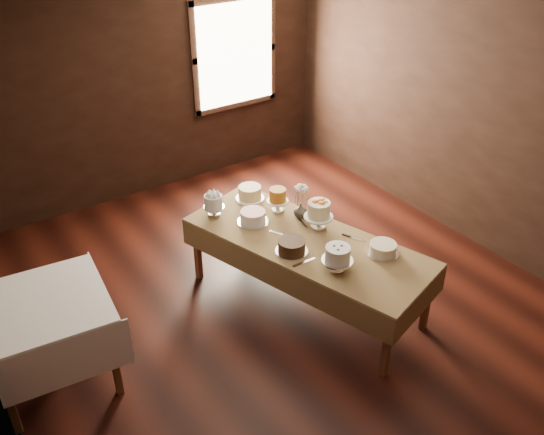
{
  "coord_description": "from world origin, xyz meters",
  "views": [
    {
      "loc": [
        -2.57,
        -3.55,
        3.74
      ],
      "look_at": [
        0.0,
        0.2,
        0.95
      ],
      "focal_mm": 38.51,
      "sensor_mm": 36.0,
      "label": 1
    }
  ],
  "objects_px": {
    "cake_meringue": "(214,206)",
    "cake_chocolate": "(292,246)",
    "cake_server_b": "(358,239)",
    "flower_vase": "(301,211)",
    "cake_lattice": "(253,218)",
    "cake_flowers": "(318,216)",
    "cake_server_a": "(335,249)",
    "cake_server_c": "(276,233)",
    "cake_caramel": "(278,201)",
    "cake_server_d": "(299,219)",
    "cake_cream": "(383,249)",
    "cake_server_e": "(308,260)",
    "display_table": "(307,245)",
    "cake_speckled": "(250,193)",
    "cake_swirl": "(337,260)",
    "side_table": "(44,313)"
  },
  "relations": [
    {
      "from": "cake_cream",
      "to": "cake_server_d",
      "type": "distance_m",
      "value": 0.94
    },
    {
      "from": "cake_meringue",
      "to": "cake_cream",
      "type": "relative_size",
      "value": 0.76
    },
    {
      "from": "display_table",
      "to": "flower_vase",
      "type": "xyz_separation_m",
      "value": [
        0.2,
        0.37,
        0.12
      ]
    },
    {
      "from": "display_table",
      "to": "cake_caramel",
      "type": "relative_size",
      "value": 9.84
    },
    {
      "from": "cake_caramel",
      "to": "display_table",
      "type": "bearing_deg",
      "value": -97.88
    },
    {
      "from": "cake_meringue",
      "to": "cake_chocolate",
      "type": "relative_size",
      "value": 0.72
    },
    {
      "from": "cake_lattice",
      "to": "cake_caramel",
      "type": "height_order",
      "value": "cake_caramel"
    },
    {
      "from": "cake_server_e",
      "to": "flower_vase",
      "type": "distance_m",
      "value": 0.75
    },
    {
      "from": "cake_server_a",
      "to": "cake_server_c",
      "type": "xyz_separation_m",
      "value": [
        -0.28,
        0.52,
        0.0
      ]
    },
    {
      "from": "display_table",
      "to": "cake_speckled",
      "type": "height_order",
      "value": "cake_speckled"
    },
    {
      "from": "cake_server_a",
      "to": "cake_server_b",
      "type": "xyz_separation_m",
      "value": [
        0.28,
        -0.0,
        0.0
      ]
    },
    {
      "from": "display_table",
      "to": "cake_meringue",
      "type": "bearing_deg",
      "value": 118.89
    },
    {
      "from": "side_table",
      "to": "cake_meringue",
      "type": "xyz_separation_m",
      "value": [
        1.83,
        0.52,
        0.11
      ]
    },
    {
      "from": "display_table",
      "to": "cake_speckled",
      "type": "bearing_deg",
      "value": 91.1
    },
    {
      "from": "flower_vase",
      "to": "cake_meringue",
      "type": "bearing_deg",
      "value": 143.13
    },
    {
      "from": "cake_swirl",
      "to": "cake_server_e",
      "type": "distance_m",
      "value": 0.29
    },
    {
      "from": "cake_lattice",
      "to": "cake_chocolate",
      "type": "bearing_deg",
      "value": -88.45
    },
    {
      "from": "cake_cream",
      "to": "cake_server_e",
      "type": "relative_size",
      "value": 1.31
    },
    {
      "from": "cake_server_b",
      "to": "flower_vase",
      "type": "bearing_deg",
      "value": 173.41
    },
    {
      "from": "cake_cream",
      "to": "cake_server_c",
      "type": "xyz_separation_m",
      "value": [
        -0.59,
        0.82,
        -0.05
      ]
    },
    {
      "from": "cake_flowers",
      "to": "flower_vase",
      "type": "bearing_deg",
      "value": 95.84
    },
    {
      "from": "cake_caramel",
      "to": "cake_chocolate",
      "type": "bearing_deg",
      "value": -114.97
    },
    {
      "from": "flower_vase",
      "to": "cake_flowers",
      "type": "bearing_deg",
      "value": -84.16
    },
    {
      "from": "cake_speckled",
      "to": "cake_meringue",
      "type": "bearing_deg",
      "value": -171.17
    },
    {
      "from": "display_table",
      "to": "cake_server_d",
      "type": "height_order",
      "value": "cake_server_d"
    },
    {
      "from": "cake_server_a",
      "to": "cake_server_e",
      "type": "distance_m",
      "value": 0.31
    },
    {
      "from": "cake_meringue",
      "to": "cake_server_d",
      "type": "distance_m",
      "value": 0.85
    },
    {
      "from": "cake_meringue",
      "to": "cake_chocolate",
      "type": "bearing_deg",
      "value": -74.74
    },
    {
      "from": "display_table",
      "to": "cake_lattice",
      "type": "relative_size",
      "value": 7.48
    },
    {
      "from": "flower_vase",
      "to": "cake_speckled",
      "type": "bearing_deg",
      "value": 110.31
    },
    {
      "from": "display_table",
      "to": "side_table",
      "type": "xyz_separation_m",
      "value": [
        -2.31,
        0.36,
        0.05
      ]
    },
    {
      "from": "cake_caramel",
      "to": "cake_server_d",
      "type": "height_order",
      "value": "cake_caramel"
    },
    {
      "from": "cake_server_b",
      "to": "display_table",
      "type": "bearing_deg",
      "value": -147.56
    },
    {
      "from": "cake_cream",
      "to": "cake_server_e",
      "type": "xyz_separation_m",
      "value": [
        -0.62,
        0.29,
        -0.05
      ]
    },
    {
      "from": "cake_swirl",
      "to": "side_table",
      "type": "bearing_deg",
      "value": 158.67
    },
    {
      "from": "cake_speckled",
      "to": "side_table",
      "type": "bearing_deg",
      "value": -165.41
    },
    {
      "from": "cake_speckled",
      "to": "cake_server_b",
      "type": "relative_size",
      "value": 1.25
    },
    {
      "from": "display_table",
      "to": "cake_meringue",
      "type": "distance_m",
      "value": 1.02
    },
    {
      "from": "cake_server_d",
      "to": "cake_caramel",
      "type": "bearing_deg",
      "value": 27.95
    },
    {
      "from": "display_table",
      "to": "cake_server_a",
      "type": "xyz_separation_m",
      "value": [
        0.12,
        -0.26,
        0.06
      ]
    },
    {
      "from": "cake_server_c",
      "to": "cake_lattice",
      "type": "bearing_deg",
      "value": -10.26
    },
    {
      "from": "cake_caramel",
      "to": "cake_server_a",
      "type": "distance_m",
      "value": 0.86
    },
    {
      "from": "cake_caramel",
      "to": "cake_swirl",
      "type": "distance_m",
      "value": 1.12
    },
    {
      "from": "cake_lattice",
      "to": "flower_vase",
      "type": "relative_size",
      "value": 2.35
    },
    {
      "from": "cake_chocolate",
      "to": "cake_server_b",
      "type": "height_order",
      "value": "cake_chocolate"
    },
    {
      "from": "display_table",
      "to": "cake_cream",
      "type": "height_order",
      "value": "cake_cream"
    },
    {
      "from": "cake_meringue",
      "to": "cake_flowers",
      "type": "xyz_separation_m",
      "value": [
        0.71,
        -0.76,
        0.02
      ]
    },
    {
      "from": "side_table",
      "to": "cake_speckled",
      "type": "relative_size",
      "value": 3.54
    },
    {
      "from": "cake_swirl",
      "to": "cake_server_c",
      "type": "relative_size",
      "value": 1.27
    },
    {
      "from": "cake_caramel",
      "to": "cake_speckled",
      "type": "bearing_deg",
      "value": 105.61
    }
  ]
}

